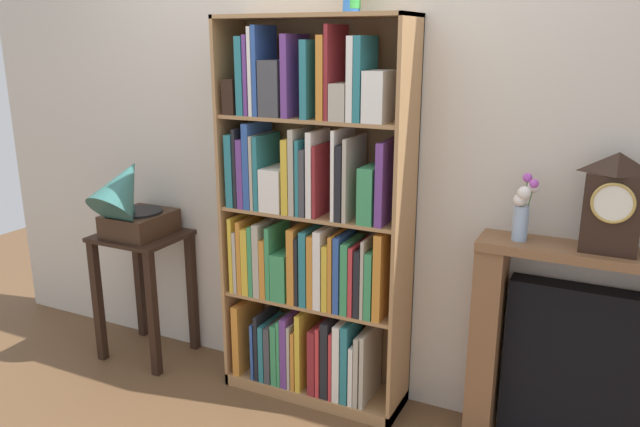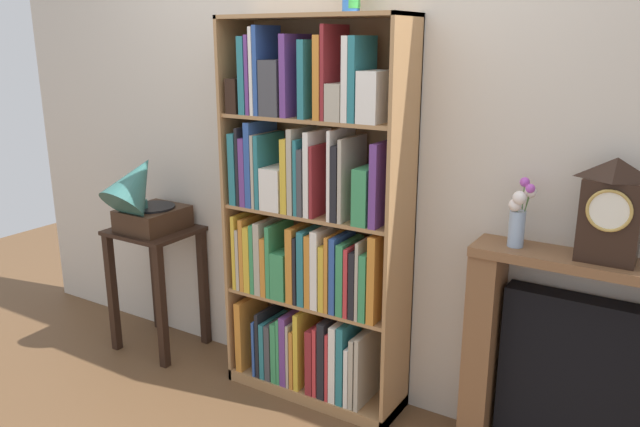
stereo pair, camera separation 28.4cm
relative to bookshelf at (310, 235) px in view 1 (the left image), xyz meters
name	(u,v)px [view 1 (the left image)]	position (x,y,z in m)	size (l,w,h in m)	color
ground_plane	(308,401)	(0.02, -0.07, -0.86)	(7.69, 6.40, 0.02)	brown
wall_back	(352,132)	(0.12, 0.20, 0.48)	(4.69, 0.08, 2.67)	beige
bookshelf	(310,235)	(0.00, 0.00, 0.00)	(0.92, 0.29, 1.87)	#A87A4C
side_table_left	(144,271)	(-1.03, -0.04, -0.34)	(0.46, 0.40, 0.73)	black
gramophone	(129,201)	(-1.03, -0.11, 0.08)	(0.30, 0.48, 0.49)	#382316
fireplace_mantel	(589,358)	(1.28, 0.06, -0.38)	(0.97, 0.22, 0.95)	brown
mantel_clock	(613,203)	(1.30, 0.04, 0.30)	(0.21, 0.13, 0.40)	black
flower_vase	(523,208)	(0.96, 0.04, 0.24)	(0.10, 0.12, 0.28)	#99B2D1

